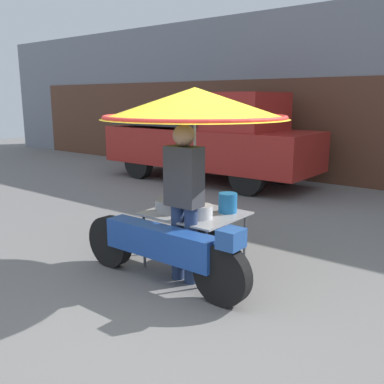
{
  "coord_description": "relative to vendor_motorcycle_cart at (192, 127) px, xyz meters",
  "views": [
    {
      "loc": [
        2.35,
        -2.94,
        1.93
      ],
      "look_at": [
        -0.55,
        0.76,
        0.9
      ],
      "focal_mm": 40.0,
      "sensor_mm": 36.0,
      "label": 1
    }
  ],
  "objects": [
    {
      "name": "ground_plane",
      "position": [
        0.55,
        -0.75,
        -1.63
      ],
      "size": [
        36.0,
        36.0,
        0.0
      ],
      "primitive_type": "plane",
      "color": "slate"
    },
    {
      "name": "vendor_person",
      "position": [
        0.15,
        -0.32,
        -0.68
      ],
      "size": [
        0.38,
        0.23,
        1.68
      ],
      "color": "navy",
      "rests_on": "ground"
    },
    {
      "name": "vendor_motorcycle_cart",
      "position": [
        0.0,
        0.0,
        0.0
      ],
      "size": [
        2.18,
        2.06,
        2.05
      ],
      "color": "black",
      "rests_on": "ground"
    },
    {
      "name": "pickup_truck",
      "position": [
        -2.88,
        4.47,
        -0.65
      ],
      "size": [
        5.17,
        1.8,
        2.06
      ],
      "color": "black",
      "rests_on": "ground"
    }
  ]
}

